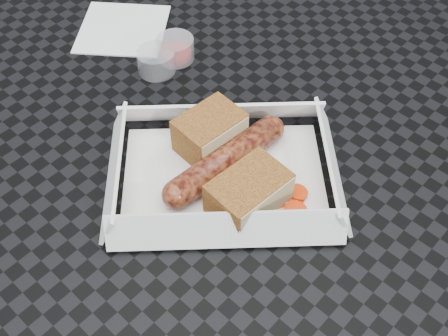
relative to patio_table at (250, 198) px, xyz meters
name	(u,v)px	position (x,y,z in m)	size (l,w,h in m)	color
patio_table	(250,198)	(0.00, 0.00, 0.00)	(0.80, 0.80, 0.74)	black
food_tray	(224,177)	(-0.03, -0.03, 0.08)	(0.22, 0.15, 0.00)	white
bratwurst	(226,160)	(-0.03, -0.02, 0.10)	(0.14, 0.12, 0.03)	brown
bread_near	(210,132)	(-0.05, 0.02, 0.10)	(0.07, 0.05, 0.05)	#945725
bread_far	(249,193)	(-0.01, -0.07, 0.10)	(0.08, 0.05, 0.04)	#945725
veg_garnish	(287,205)	(0.03, -0.07, 0.08)	(0.03, 0.03, 0.00)	red
napkin	(123,29)	(-0.17, 0.25, 0.08)	(0.12, 0.12, 0.00)	white
condiment_cup_sauce	(175,49)	(-0.09, 0.18, 0.09)	(0.05, 0.05, 0.03)	maroon
condiment_cup_empty	(156,61)	(-0.12, 0.16, 0.09)	(0.05, 0.05, 0.03)	silver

